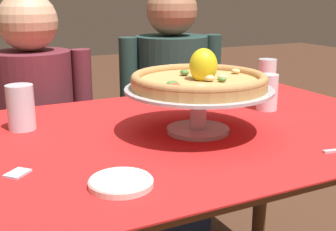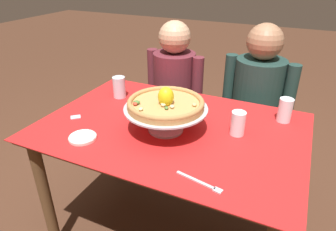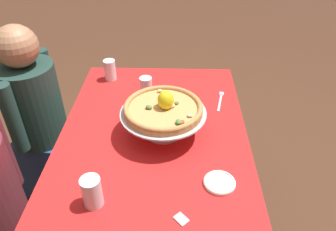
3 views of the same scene
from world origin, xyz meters
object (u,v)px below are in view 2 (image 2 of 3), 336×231
(diner_right, at_px, (254,114))
(dinner_fork, at_px, (201,183))
(water_glass_back_left, at_px, (119,88))
(pizza, at_px, (166,103))
(water_glass_side_right, at_px, (238,125))
(diner_left, at_px, (174,101))
(water_glass_back_right, at_px, (285,111))
(pizza_stand, at_px, (166,113))
(side_plate, at_px, (83,137))
(sugar_packet, at_px, (76,117))

(diner_right, bearing_deg, dinner_fork, -91.15)
(water_glass_back_left, bearing_deg, dinner_fork, -37.33)
(pizza, bearing_deg, water_glass_back_left, 150.06)
(water_glass_side_right, height_order, diner_left, diner_left)
(water_glass_back_right, bearing_deg, pizza, -146.06)
(pizza_stand, xyz_separation_m, diner_right, (0.31, 0.76, -0.29))
(side_plate, xyz_separation_m, diner_right, (0.63, 1.00, -0.21))
(water_glass_back_right, bearing_deg, side_plate, -144.95)
(water_glass_side_right, bearing_deg, sugar_packet, -166.57)
(water_glass_back_right, distance_m, diner_right, 0.53)
(water_glass_side_right, height_order, sugar_packet, water_glass_side_right)
(water_glass_side_right, distance_m, diner_left, 0.95)
(diner_right, bearing_deg, pizza_stand, -112.21)
(pizza, distance_m, water_glass_back_right, 0.62)
(side_plate, bearing_deg, dinner_fork, -6.04)
(water_glass_back_right, height_order, diner_left, diner_left)
(side_plate, bearing_deg, water_glass_back_right, 35.05)
(side_plate, distance_m, diner_right, 1.19)
(pizza, distance_m, side_plate, 0.42)
(pizza_stand, xyz_separation_m, pizza, (-0.00, -0.00, 0.05))
(diner_left, bearing_deg, sugar_packet, -102.51)
(water_glass_back_right, distance_m, diner_left, 0.95)
(water_glass_back_right, height_order, water_glass_side_right, water_glass_back_right)
(dinner_fork, relative_size, sugar_packet, 3.88)
(pizza, bearing_deg, side_plate, -143.22)
(water_glass_side_right, bearing_deg, water_glass_back_right, 51.30)
(water_glass_back_right, distance_m, water_glass_back_left, 0.94)
(pizza, bearing_deg, diner_left, 111.05)
(water_glass_side_right, height_order, dinner_fork, water_glass_side_right)
(pizza, height_order, water_glass_back_left, pizza)
(pizza, relative_size, sugar_packet, 7.24)
(pizza_stand, height_order, water_glass_back_right, same)
(pizza, height_order, side_plate, pizza)
(sugar_packet, bearing_deg, water_glass_back_left, 78.97)
(sugar_packet, bearing_deg, diner_right, 46.61)
(pizza, distance_m, diner_right, 0.89)
(water_glass_back_right, height_order, dinner_fork, water_glass_back_right)
(water_glass_back_left, bearing_deg, water_glass_side_right, -10.13)
(diner_right, bearing_deg, water_glass_back_left, -144.85)
(dinner_fork, bearing_deg, water_glass_side_right, 85.24)
(side_plate, height_order, sugar_packet, side_plate)
(diner_right, bearing_deg, sugar_packet, -133.39)
(pizza, height_order, diner_left, diner_left)
(pizza_stand, distance_m, water_glass_side_right, 0.34)
(pizza_stand, bearing_deg, diner_right, 67.79)
(pizza, relative_size, dinner_fork, 1.87)
(water_glass_side_right, xyz_separation_m, dinner_fork, (-0.03, -0.41, -0.05))
(water_glass_back_right, xyz_separation_m, diner_right, (-0.20, 0.42, -0.26))
(water_glass_side_right, relative_size, side_plate, 0.90)
(pizza, bearing_deg, water_glass_side_right, 18.89)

